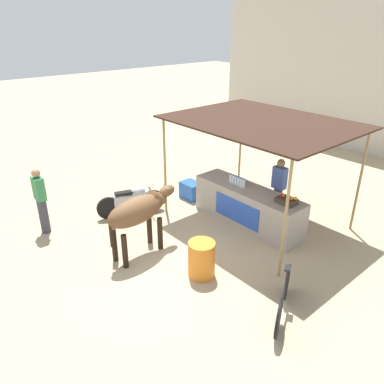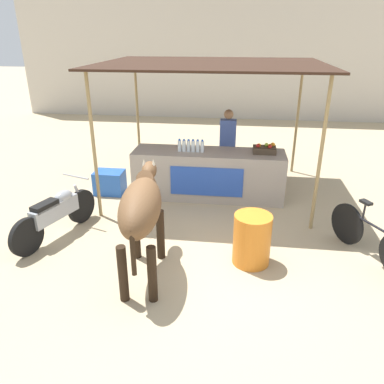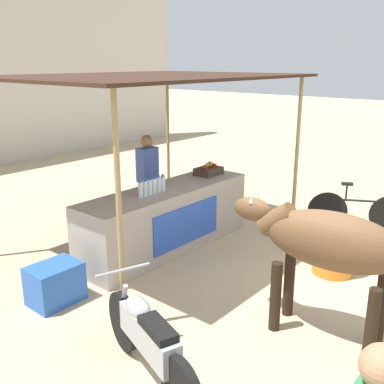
{
  "view_description": "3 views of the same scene",
  "coord_description": "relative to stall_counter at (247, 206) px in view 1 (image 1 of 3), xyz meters",
  "views": [
    {
      "loc": [
        5.43,
        -4.33,
        4.75
      ],
      "look_at": [
        -0.38,
        0.69,
        1.2
      ],
      "focal_mm": 35.0,
      "sensor_mm": 36.0,
      "label": 1
    },
    {
      "loc": [
        0.58,
        -4.87,
        3.15
      ],
      "look_at": [
        -0.15,
        0.74,
        0.71
      ],
      "focal_mm": 35.0,
      "sensor_mm": 36.0,
      "label": 2
    },
    {
      "loc": [
        -4.69,
        -2.28,
        2.8
      ],
      "look_at": [
        -0.24,
        1.49,
        1.09
      ],
      "focal_mm": 42.0,
      "sensor_mm": 36.0,
      "label": 3
    }
  ],
  "objects": [
    {
      "name": "stall_awning",
      "position": [
        0.0,
        0.3,
        2.02
      ],
      "size": [
        4.2,
        3.2,
        2.61
      ],
      "color": "#382319",
      "rests_on": "ground"
    },
    {
      "name": "water_bottle_row",
      "position": [
        -0.35,
        -0.05,
        0.59
      ],
      "size": [
        0.52,
        0.07,
        0.25
      ],
      "color": "silver",
      "rests_on": "stall_counter"
    },
    {
      "name": "cow",
      "position": [
        -0.63,
        -2.8,
        0.55
      ],
      "size": [
        0.66,
        1.84,
        1.44
      ],
      "color": "brown",
      "rests_on": "ground"
    },
    {
      "name": "bicycle_leaning",
      "position": [
        2.59,
        -1.98,
        -0.13
      ],
      "size": [
        0.83,
        1.48,
        0.85
      ],
      "color": "black",
      "rests_on": "ground"
    },
    {
      "name": "cooler_box",
      "position": [
        -2.06,
        -0.1,
        -0.24
      ],
      "size": [
        0.6,
        0.44,
        0.48
      ],
      "primitive_type": "cube",
      "color": "blue",
      "rests_on": "ground"
    },
    {
      "name": "fruit_crate",
      "position": [
        1.09,
        0.06,
        0.55
      ],
      "size": [
        0.44,
        0.32,
        0.18
      ],
      "color": "#3F3326",
      "rests_on": "stall_counter"
    },
    {
      "name": "motorcycle_parked",
      "position": [
        -2.31,
        -1.95,
        -0.05
      ],
      "size": [
        0.77,
        1.73,
        0.9
      ],
      "color": "black",
      "rests_on": "ground"
    },
    {
      "name": "stall_counter",
      "position": [
        0.0,
        0.0,
        0.0
      ],
      "size": [
        3.0,
        0.82,
        0.96
      ],
      "color": "#9E9389",
      "rests_on": "ground"
    },
    {
      "name": "water_barrel",
      "position": [
        0.84,
        -2.31,
        -0.1
      ],
      "size": [
        0.54,
        0.54,
        0.77
      ],
      "primitive_type": "cylinder",
      "color": "orange",
      "rests_on": "ground"
    },
    {
      "name": "passerby_on_street",
      "position": [
        -2.93,
        -4.05,
        0.37
      ],
      "size": [
        0.34,
        0.22,
        1.65
      ],
      "color": "#383842",
      "rests_on": "ground"
    },
    {
      "name": "vendor_behind_counter",
      "position": [
        0.34,
        0.75,
        0.37
      ],
      "size": [
        0.34,
        0.22,
        1.65
      ],
      "color": "#383842",
      "rests_on": "ground"
    },
    {
      "name": "ground_plane",
      "position": [
        0.0,
        -2.2,
        -0.48
      ],
      "size": [
        60.0,
        60.0,
        0.0
      ],
      "primitive_type": "plane",
      "color": "tan"
    }
  ]
}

